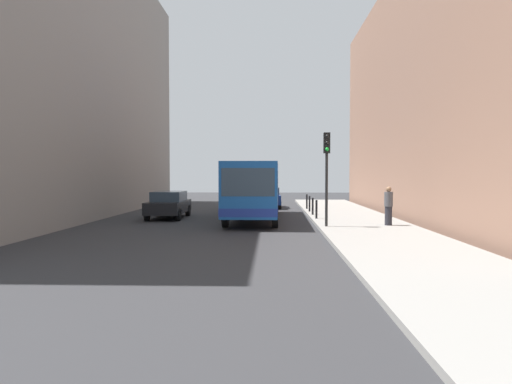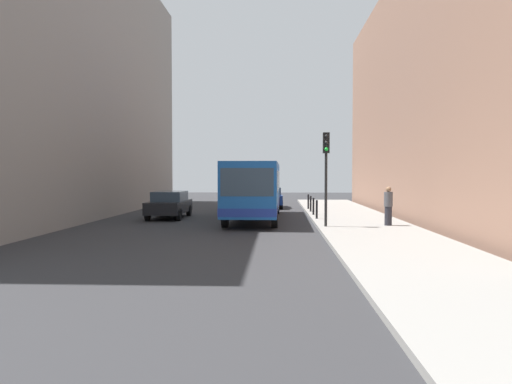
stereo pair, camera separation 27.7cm
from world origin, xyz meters
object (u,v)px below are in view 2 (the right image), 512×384
car_beside_bus (169,204)px  bollard_mid (313,206)px  bus (255,187)px  traffic_light (326,161)px  pedestrian_near_signal (388,206)px  bollard_far (311,204)px  bollard_near (317,209)px  car_behind_bus (269,197)px  bollard_farthest (308,202)px

car_beside_bus → bollard_mid: 8.03m
bus → traffic_light: 5.93m
bollard_mid → pedestrian_near_signal: size_ratio=0.55×
bus → bollard_far: 4.99m
pedestrian_near_signal → bollard_mid: bearing=-82.9°
bus → bollard_near: bus is taller
bollard_near → bollard_mid: bearing=90.0°
car_behind_bus → pedestrian_near_signal: (5.53, -13.16, 0.23)m
bollard_near → bollard_far: same height
car_beside_bus → bollard_farthest: (7.99, 5.42, -0.16)m
bollard_near → bollard_far: (0.00, 4.66, 0.00)m
bollard_farthest → pedestrian_near_signal: 10.59m
bollard_farthest → bollard_near: bearing=-90.0°
traffic_light → bollard_far: bearing=90.7°
traffic_light → bollard_mid: 6.50m
bollard_far → pedestrian_near_signal: pedestrian_near_signal is taller
bollard_farthest → bollard_far: bearing=-90.0°
car_behind_bus → bollard_farthest: size_ratio=4.65×
traffic_light → pedestrian_near_signal: 3.50m
car_behind_bus → bollard_near: 10.32m
bus → bollard_mid: bearing=-157.1°
car_behind_bus → traffic_light: traffic_light is taller
bollard_near → pedestrian_near_signal: pedestrian_near_signal is taller
traffic_light → bus: bearing=125.0°
bollard_mid → bollard_far: size_ratio=1.00×
car_beside_bus → bollard_near: (7.99, -1.57, -0.16)m
bollard_far → car_behind_bus: bearing=116.1°
bollard_mid → bus: bearing=-157.9°
car_behind_bus → bollard_far: (2.60, -5.32, -0.16)m
bollard_far → bollard_farthest: same height
traffic_light → pedestrian_near_signal: (2.83, 0.55, -1.99)m
bollard_near → traffic_light: bearing=-88.5°
bus → bollard_far: bus is taller
car_beside_bus → bollard_near: 8.14m
bus → car_behind_bus: size_ratio=2.50×
traffic_light → pedestrian_near_signal: bearing=10.9°
pedestrian_near_signal → car_behind_bus: bearing=-88.1°
car_behind_bus → traffic_light: 14.14m
bollard_far → bollard_near: bearing=-90.0°
traffic_light → bollard_mid: (-0.10, 6.05, -2.38)m
bollard_far → bollard_mid: bearing=-90.0°
car_behind_bus → car_beside_bus: bearing=56.7°
car_beside_bus → bollard_far: size_ratio=4.64×
car_behind_bus → bollard_far: bearing=115.4°
car_beside_bus → traffic_light: (8.09, -5.29, 2.22)m
car_behind_bus → bollard_farthest: car_behind_bus is taller
bollard_farthest → pedestrian_near_signal: pedestrian_near_signal is taller
bollard_farthest → car_behind_bus: bearing=131.0°
bollard_near → bollard_farthest: same height
bollard_farthest → car_beside_bus: bearing=-145.8°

